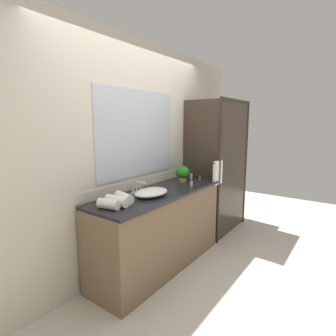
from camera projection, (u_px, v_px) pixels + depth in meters
name	position (u px, v px, depth m)	size (l,w,h in m)	color
ground_plane	(161.00, 265.00, 3.16)	(8.00, 8.00, 0.00)	beige
wall_back_with_mirror	(137.00, 154.00, 3.15)	(4.40, 0.06, 2.60)	beige
vanity_cabinet	(160.00, 229.00, 3.10)	(1.80, 0.58, 0.90)	brown
shower_enclosure	(224.00, 167.00, 3.90)	(1.20, 0.59, 2.00)	#2D2319
sink_basin	(151.00, 192.00, 2.83)	(0.42, 0.30, 0.08)	white
faucet	(138.00, 189.00, 2.94)	(0.17, 0.14, 0.14)	silver
potted_plant	(182.00, 173.00, 3.51)	(0.18, 0.18, 0.21)	#B77A51
amenity_bottle_shampoo	(191.00, 176.00, 3.68)	(0.03, 0.03, 0.10)	silver
amenity_bottle_conditioner	(200.00, 178.00, 3.56)	(0.03, 0.03, 0.09)	#4C7056
amenity_bottle_lotion	(191.00, 183.00, 3.27)	(0.03, 0.03, 0.08)	silver
rolled_towel_near_edge	(109.00, 204.00, 2.40)	(0.09, 0.09, 0.20)	white
rolled_towel_middle	(117.00, 201.00, 2.49)	(0.10, 0.10, 0.25)	white
rolled_towel_far_edge	(124.00, 198.00, 2.59)	(0.10, 0.10, 0.23)	white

